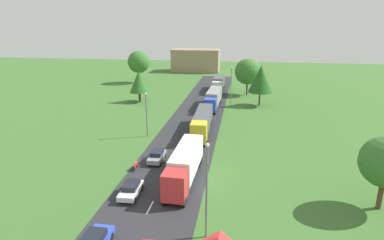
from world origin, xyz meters
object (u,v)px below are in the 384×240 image
Objects in this scene: motorcycle_courier at (136,165)px; tree_elm at (139,82)px; car_second at (131,189)px; lamppost_second at (146,112)px; tree_maple at (261,79)px; car_third at (157,156)px; distant_building at (196,60)px; lamppost_third at (231,84)px; tree_oak at (139,62)px; truck_lead at (185,164)px; tree_birch at (248,72)px; truck_fourth at (219,83)px; truck_third at (213,98)px; truck_second at (202,121)px.

tree_elm is (-10.76, 35.42, 4.25)m from motorcycle_courier.
lamppost_second is (-3.75, 18.80, 3.34)m from car_second.
car_third is at bearing -113.94° from tree_maple.
distant_building is at bearing 113.37° from tree_maple.
lamppost_third is at bearing -73.01° from distant_building.
tree_maple is at bearing 70.26° from car_second.
truck_lead is at bearing -67.64° from tree_oak.
truck_lead is 6.89m from car_second.
tree_birch reaches higher than distant_building.
lamppost_second is (-8.71, -38.74, 1.96)m from truck_fourth.
truck_lead is at bearing -90.12° from truck_third.
distant_building is at bearing 115.69° from tree_birch.
truck_fourth is (-0.25, 18.14, 0.03)m from truck_third.
motorcycle_courier is (-6.79, 2.10, -1.65)m from truck_lead.
truck_third is at bearing -136.61° from lamppost_third.
tree_birch is at bearing 24.79° from tree_elm.
tree_oak is 0.55× the size of distant_building.
truck_third is at bearing -117.60° from tree_birch.
truck_second is 13.57m from car_third.
tree_birch is at bearing 76.53° from truck_second.
truck_third is 1.29× the size of tree_oak.
car_third is 34.88m from lamppost_third.
car_third is at bearing 134.25° from truck_lead.
truck_fourth is at bearing 104.69° from lamppost_third.
lamppost_third is at bearing 177.99° from tree_maple.
tree_maple reaches higher than lamppost_second.
distant_building reaches higher than truck_fourth.
motorcycle_courier is at bearing -86.77° from distant_building.
tree_elm is at bearing -96.55° from distant_building.
tree_birch reaches higher than truck_lead.
truck_third is 18.00m from tree_elm.
tree_oak is (-25.45, 26.67, 4.25)m from truck_third.
truck_third is at bearing 89.88° from truck_lead.
tree_maple is at bearing 63.56° from truck_second.
tree_oak is 30.36m from distant_building.
lamppost_third is at bearing 43.39° from truck_third.
lamppost_second is at bearing 113.57° from car_third.
tree_maple is (16.93, 36.12, 5.52)m from motorcycle_courier.
tree_birch is (16.29, 34.62, 1.91)m from lamppost_second.
truck_second is at bearing -89.95° from truck_fourth.
truck_lead is 89.49m from distant_building.
lamppost_third is 37.26m from tree_oak.
car_second is 0.45× the size of tree_birch.
tree_elm is (-17.55, 37.52, 2.60)m from truck_lead.
tree_birch is at bearing 74.71° from car_third.
tree_maple reaches higher than truck_fourth.
car_second is (-4.99, -21.90, -1.27)m from truck_second.
lamppost_third is (3.61, 3.41, 2.63)m from truck_third.
tree_maple reaches higher than distant_building.
tree_elm reaches higher than motorcycle_courier.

